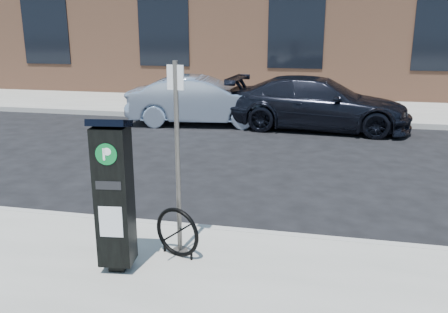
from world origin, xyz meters
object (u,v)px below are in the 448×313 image
(sign_pole, at_px, (178,162))
(car_dark, at_px, (318,103))
(bike_rack, at_px, (177,233))
(car_silver, at_px, (202,101))
(parking_kiosk, at_px, (114,194))

(sign_pole, height_order, car_dark, sign_pole)
(bike_rack, xyz_separation_m, car_silver, (-1.89, 8.23, 0.25))
(sign_pole, xyz_separation_m, car_silver, (-1.88, 8.12, -0.58))
(parking_kiosk, bearing_deg, car_dark, 70.58)
(sign_pole, bearing_deg, parking_kiosk, -125.71)
(parking_kiosk, height_order, sign_pole, sign_pole)
(parking_kiosk, distance_m, bike_rack, 0.92)
(sign_pole, distance_m, car_silver, 8.36)
(car_silver, bearing_deg, bike_rack, -174.70)
(car_silver, distance_m, car_dark, 3.27)
(car_dark, bearing_deg, car_silver, 95.05)
(bike_rack, bearing_deg, parking_kiosk, -121.88)
(parking_kiosk, distance_m, car_dark, 8.95)
(car_silver, bearing_deg, parking_kiosk, -178.84)
(sign_pole, bearing_deg, car_dark, 89.55)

